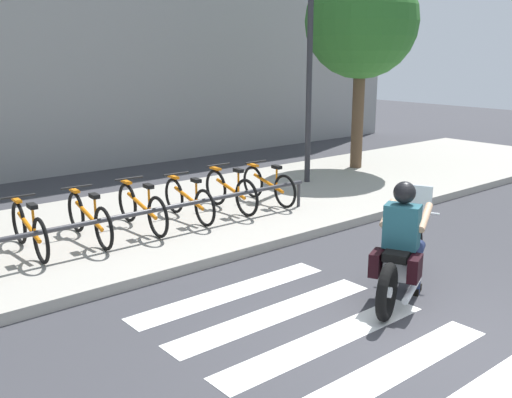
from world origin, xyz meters
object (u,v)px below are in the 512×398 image
(bicycle_3, at_px, (142,208))
(bicycle_6, at_px, (268,185))
(bike_rack, at_px, (160,211))
(bicycle_1, at_px, (29,229))
(motorcycle, at_px, (403,259))
(tree_near_rack, at_px, (362,22))
(bicycle_5, at_px, (231,191))
(bicycle_2, at_px, (89,218))
(rider, at_px, (403,231))
(bicycle_4, at_px, (189,200))
(street_lamp, at_px, (309,65))

(bicycle_3, xyz_separation_m, bicycle_6, (2.65, 0.00, -0.02))
(bicycle_3, bearing_deg, bike_rack, -90.03)
(bicycle_1, bearing_deg, motorcycle, -52.45)
(bicycle_3, distance_m, bicycle_6, 2.65)
(motorcycle, bearing_deg, tree_near_rack, 45.05)
(bicycle_5, xyz_separation_m, tree_near_rack, (4.79, 1.24, 3.03))
(bicycle_2, relative_size, bicycle_6, 1.09)
(bicycle_1, bearing_deg, bike_rack, -17.44)
(motorcycle, distance_m, bicycle_2, 4.57)
(rider, distance_m, bicycle_6, 4.29)
(bicycle_2, distance_m, bicycle_6, 3.53)
(bicycle_2, xyz_separation_m, bicycle_3, (0.88, -0.00, 0.00))
(rider, distance_m, bicycle_1, 5.05)
(bicycle_2, relative_size, bike_rack, 0.29)
(motorcycle, height_order, bicycle_1, motorcycle)
(bike_rack, bearing_deg, tree_near_rack, 15.32)
(tree_near_rack, bearing_deg, bicycle_6, -162.38)
(bicycle_2, distance_m, tree_near_rack, 8.13)
(bicycle_4, xyz_separation_m, bike_rack, (-0.88, -0.55, 0.08))
(bicycle_1, relative_size, bike_rack, 0.28)
(bicycle_4, height_order, street_lamp, street_lamp)
(bicycle_3, bearing_deg, bicycle_1, 180.00)
(rider, relative_size, tree_near_rack, 0.30)
(bicycle_1, xyz_separation_m, bike_rack, (1.76, -0.55, 0.08))
(motorcycle, height_order, bicycle_2, motorcycle)
(bike_rack, relative_size, street_lamp, 1.36)
(bicycle_6, xyz_separation_m, bike_rack, (-2.65, -0.55, 0.09))
(bicycle_2, xyz_separation_m, bicycle_4, (1.76, 0.00, -0.01))
(bicycle_2, bearing_deg, bicycle_5, -0.02)
(rider, xyz_separation_m, street_lamp, (3.25, 4.88, 1.78))
(bicycle_1, xyz_separation_m, street_lamp, (6.26, 0.84, 2.12))
(street_lamp, bearing_deg, tree_near_rack, 10.99)
(bicycle_5, height_order, tree_near_rack, tree_near_rack)
(rider, xyz_separation_m, bicycle_5, (0.52, 4.04, -0.33))
(bicycle_5, bearing_deg, bicycle_3, 179.98)
(rider, xyz_separation_m, bicycle_2, (-2.13, 4.04, -0.33))
(bicycle_4, bearing_deg, bicycle_6, -0.00)
(bicycle_3, distance_m, tree_near_rack, 7.33)
(street_lamp, bearing_deg, bicycle_4, -166.89)
(bicycle_2, bearing_deg, bike_rack, -32.15)
(bicycle_3, bearing_deg, bicycle_2, 179.98)
(rider, bearing_deg, street_lamp, 56.31)
(bicycle_5, bearing_deg, motorcycle, -96.38)
(bicycle_4, bearing_deg, bicycle_3, -179.97)
(tree_near_rack, bearing_deg, bicycle_3, -169.27)
(bicycle_2, height_order, street_lamp, street_lamp)
(bicycle_4, distance_m, bicycle_5, 0.88)
(bicycle_2, relative_size, street_lamp, 0.40)
(bicycle_4, bearing_deg, bicycle_5, -0.07)
(bicycle_2, relative_size, bicycle_5, 1.07)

